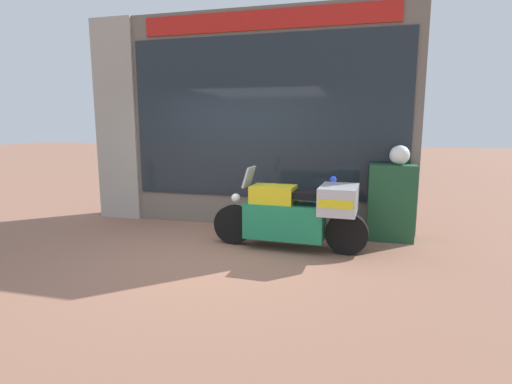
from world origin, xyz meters
The scene contains 6 objects.
ground_plane centered at (0.00, 0.00, 0.00)m, with size 60.00×60.00×0.00m, color #8E604C.
shop_building centered at (-0.39, 2.00, 1.90)m, with size 5.93×0.55×3.78m.
window_display centered at (0.35, 2.03, 0.49)m, with size 4.63×0.30×2.06m.
paramedic_motorcycle centered at (1.18, 0.62, 0.57)m, with size 2.32×0.80×1.21m.
utility_cabinet centered at (2.53, 1.50, 0.60)m, with size 0.71×0.41×1.21m, color #1E4C2D.
white_helmet centered at (2.62, 1.49, 1.36)m, with size 0.30×0.30×0.30m, color white.
Camera 1 is at (2.03, -5.04, 1.82)m, focal length 28.00 mm.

